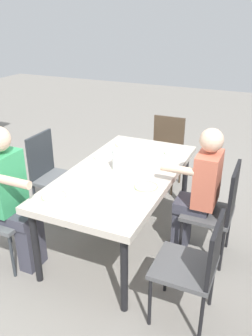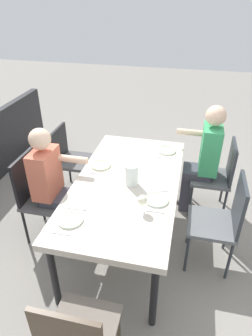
% 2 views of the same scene
% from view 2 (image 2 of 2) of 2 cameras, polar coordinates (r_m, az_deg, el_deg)
% --- Properties ---
extents(ground_plane, '(16.00, 16.00, 0.00)m').
position_cam_2_polar(ground_plane, '(3.33, 0.12, -13.57)').
color(ground_plane, gray).
extents(dining_table, '(1.90, 0.98, 0.76)m').
position_cam_2_polar(dining_table, '(2.87, 0.13, -3.66)').
color(dining_table, beige).
rests_on(dining_table, ground).
extents(chair_west_north, '(0.44, 0.44, 0.92)m').
position_cam_2_polar(chair_west_north, '(3.55, 17.35, -1.01)').
color(chair_west_north, '#5B5E61').
rests_on(chair_west_north, ground).
extents(chair_west_south, '(0.44, 0.44, 0.90)m').
position_cam_2_polar(chair_west_south, '(3.81, -10.84, 2.22)').
color(chair_west_south, '#4F4F50').
rests_on(chair_west_south, ground).
extents(chair_mid_north, '(0.44, 0.44, 0.97)m').
position_cam_2_polar(chair_mid_north, '(2.87, 18.08, -9.21)').
color(chair_mid_north, '#5B5E61').
rests_on(chair_mid_north, ground).
extents(chair_mid_south, '(0.44, 0.44, 0.96)m').
position_cam_2_polar(chair_mid_south, '(3.19, -16.55, -4.61)').
color(chair_mid_south, '#4F4F50').
rests_on(chair_mid_south, ground).
extents(chair_head_east, '(0.44, 0.44, 0.92)m').
position_cam_2_polar(chair_head_east, '(2.11, -9.35, -29.29)').
color(chair_head_east, '#6A6158').
rests_on(chair_head_east, ground).
extents(diner_woman_green, '(0.35, 0.50, 1.33)m').
position_cam_2_polar(diner_woman_green, '(3.45, 14.65, 1.99)').
color(diner_woman_green, '#3F3F4C').
rests_on(diner_woman_green, ground).
extents(diner_man_white, '(0.34, 0.49, 1.28)m').
position_cam_2_polar(diner_man_white, '(3.03, -13.83, -2.95)').
color(diner_man_white, '#3F3F4C').
rests_on(diner_man_white, ground).
extents(plate_0, '(0.20, 0.20, 0.02)m').
position_cam_2_polar(plate_0, '(3.38, 7.85, 3.30)').
color(plate_0, white).
rests_on(plate_0, dining_table).
extents(fork_0, '(0.03, 0.17, 0.01)m').
position_cam_2_polar(fork_0, '(3.51, 8.11, 4.35)').
color(fork_0, silver).
rests_on(fork_0, dining_table).
extents(spoon_0, '(0.03, 0.17, 0.01)m').
position_cam_2_polar(spoon_0, '(3.25, 7.56, 1.99)').
color(spoon_0, silver).
rests_on(spoon_0, dining_table).
extents(plate_1, '(0.21, 0.21, 0.02)m').
position_cam_2_polar(plate_1, '(3.08, -4.88, 0.51)').
color(plate_1, silver).
rests_on(plate_1, dining_table).
extents(fork_1, '(0.03, 0.17, 0.01)m').
position_cam_2_polar(fork_1, '(3.21, -4.09, 1.78)').
color(fork_1, silver).
rests_on(fork_1, dining_table).
extents(spoon_1, '(0.02, 0.17, 0.01)m').
position_cam_2_polar(spoon_1, '(2.97, -5.72, -1.05)').
color(spoon_1, silver).
rests_on(spoon_1, dining_table).
extents(plate_2, '(0.21, 0.21, 0.02)m').
position_cam_2_polar(plate_2, '(2.61, 5.94, -6.13)').
color(plate_2, white).
rests_on(plate_2, dining_table).
extents(wine_glass_2, '(0.08, 0.08, 0.16)m').
position_cam_2_polar(wine_glass_2, '(2.42, 3.19, -6.24)').
color(wine_glass_2, white).
rests_on(wine_glass_2, dining_table).
extents(fork_2, '(0.03, 0.17, 0.01)m').
position_cam_2_polar(fork_2, '(2.73, 6.36, -4.33)').
color(fork_2, silver).
rests_on(fork_2, dining_table).
extents(spoon_2, '(0.02, 0.17, 0.01)m').
position_cam_2_polar(spoon_2, '(2.49, 5.46, -8.30)').
color(spoon_2, silver).
rests_on(spoon_2, dining_table).
extents(plate_3, '(0.21, 0.21, 0.02)m').
position_cam_2_polar(plate_3, '(2.43, -10.68, -9.83)').
color(plate_3, white).
rests_on(plate_3, dining_table).
extents(fork_3, '(0.02, 0.17, 0.01)m').
position_cam_2_polar(fork_3, '(2.54, -9.39, -7.77)').
color(fork_3, silver).
rests_on(fork_3, dining_table).
extents(spoon_3, '(0.02, 0.17, 0.01)m').
position_cam_2_polar(spoon_3, '(2.34, -12.07, -12.27)').
color(spoon_3, silver).
rests_on(spoon_3, dining_table).
extents(water_pitcher, '(0.12, 0.12, 0.20)m').
position_cam_2_polar(water_pitcher, '(2.75, 1.07, -1.53)').
color(water_pitcher, white).
rests_on(water_pitcher, dining_table).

